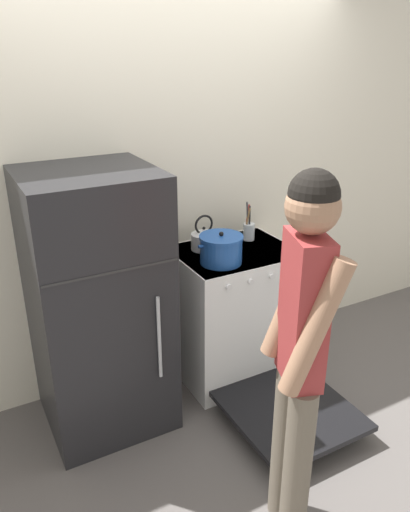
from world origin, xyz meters
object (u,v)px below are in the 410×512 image
refrigerator (98,304)px  person (300,350)px  stove_range (236,316)px  tea_kettle (204,239)px  dutch_oven_pot (221,249)px  utensil_jar (249,230)px

refrigerator → person: bearing=-66.6°
stove_range → tea_kettle: 0.58m
stove_range → tea_kettle: (-0.16, 0.16, 0.54)m
dutch_oven_pot → utensil_jar: bearing=34.6°
stove_range → dutch_oven_pot: 0.58m
tea_kettle → utensil_jar: 0.35m
tea_kettle → person: person is taller
stove_range → tea_kettle: size_ratio=5.69×
tea_kettle → utensil_jar: size_ratio=0.86×
stove_range → dutch_oven_pot: size_ratio=4.33×
utensil_jar → person: size_ratio=0.16×
refrigerator → stove_range: size_ratio=1.16×
refrigerator → dutch_oven_pot: 0.80m
dutch_oven_pot → utensil_jar: utensil_jar is taller
stove_range → dutch_oven_pot: dutch_oven_pot is taller
tea_kettle → person: (-0.27, -1.33, 0.01)m
stove_range → person: bearing=-110.1°
tea_kettle → utensil_jar: bearing=1.2°
stove_range → utensil_jar: utensil_jar is taller
refrigerator → stove_range: bearing=-0.2°
tea_kettle → stove_range: bearing=-45.2°
stove_range → utensil_jar: size_ratio=4.90×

